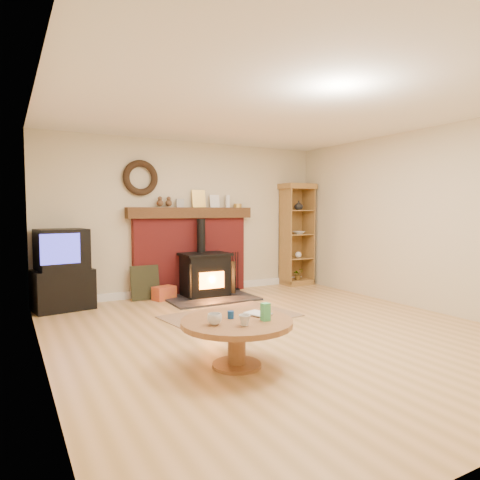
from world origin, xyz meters
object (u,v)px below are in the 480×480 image
tv_unit (62,271)px  wood_stove (206,276)px  curio_cabinet (296,234)px  coffee_table (237,329)px

tv_unit → wood_stove: bearing=-5.1°
wood_stove → tv_unit: wood_stove is taller
curio_cabinet → wood_stove: bearing=-172.1°
tv_unit → coffee_table: (1.12, -3.21, -0.20)m
tv_unit → curio_cabinet: 4.23m
wood_stove → tv_unit: (-2.17, 0.19, 0.20)m
coffee_table → curio_cabinet: bearing=46.9°
wood_stove → curio_cabinet: bearing=7.9°
tv_unit → curio_cabinet: size_ratio=0.60×
curio_cabinet → tv_unit: bearing=-178.8°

